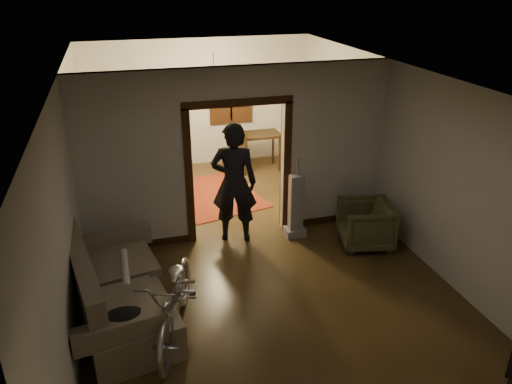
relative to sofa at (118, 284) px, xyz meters
name	(u,v)px	position (x,y,z in m)	size (l,w,h in m)	color
floor	(251,254)	(2.00, 1.05, -0.51)	(5.00, 8.50, 0.01)	#31220F
ceiling	(250,75)	(2.00, 1.05, 2.29)	(5.00, 8.50, 0.01)	white
wall_back	(200,103)	(2.00, 5.30, 0.89)	(5.00, 0.02, 2.80)	beige
wall_left	(70,190)	(-0.50, 1.05, 0.89)	(0.02, 8.50, 2.80)	beige
wall_right	(402,156)	(4.50, 1.05, 0.89)	(0.02, 8.50, 2.80)	beige
partition_wall	(238,155)	(2.00, 1.80, 0.89)	(5.00, 0.14, 2.80)	beige
door_casing	(238,172)	(2.00, 1.80, 0.59)	(1.74, 0.20, 2.32)	#311A0B
far_window	(231,95)	(2.70, 5.26, 1.04)	(0.98, 0.06, 1.28)	black
chandelier	(214,75)	(2.00, 3.55, 1.84)	(0.24, 0.24, 0.24)	#FFE0A5
light_switch	(301,159)	(3.05, 1.72, 0.74)	(0.08, 0.01, 0.12)	silver
sofa	(118,284)	(0.00, 0.00, 0.00)	(1.00, 2.23, 1.03)	brown
rolled_paper	(125,269)	(0.10, 0.30, 0.02)	(0.11, 0.11, 0.88)	beige
jacket	(124,317)	(0.05, -0.91, 0.17)	(0.45, 0.34, 0.13)	black
bicycle	(176,299)	(0.65, -0.50, -0.01)	(0.66, 1.90, 1.00)	silver
armchair	(365,224)	(3.85, 0.84, -0.14)	(0.79, 0.81, 0.74)	#454627
vacuum	(296,206)	(2.88, 1.45, 0.03)	(0.33, 0.27, 1.09)	gray
person	(234,183)	(1.89, 1.62, 0.48)	(0.73, 0.48, 2.00)	black
oriental_rug	(213,195)	(1.89, 3.41, -0.51)	(1.56, 2.04, 0.02)	maroon
locker	(147,134)	(0.80, 5.02, 0.37)	(0.88, 0.49, 1.76)	#222D1B
globe	(143,85)	(0.80, 5.02, 1.43)	(0.28, 0.28, 0.28)	#1E5972
desk	(255,152)	(3.08, 4.58, -0.11)	(1.09, 0.61, 0.81)	black
desk_chair	(235,153)	(2.60, 4.45, -0.04)	(0.42, 0.42, 0.96)	black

